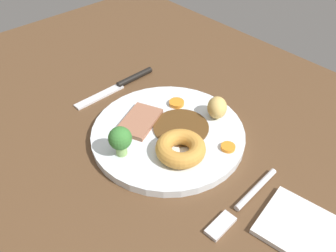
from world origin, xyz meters
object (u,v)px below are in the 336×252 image
(meat_slice_main, at_px, (141,120))
(broccoli_floret, at_px, (120,139))
(carrot_coin_back, at_px, (228,147))
(fork, at_px, (242,203))
(roast_potato_left, at_px, (217,107))
(yorkshire_pudding, at_px, (181,148))
(carrot_coin_front, at_px, (177,103))
(knife, at_px, (122,84))
(folded_napkin, at_px, (304,230))
(dinner_plate, at_px, (168,134))

(meat_slice_main, bearing_deg, broccoli_floret, 119.12)
(carrot_coin_back, relative_size, fork, 0.15)
(meat_slice_main, bearing_deg, roast_potato_left, -125.04)
(meat_slice_main, bearing_deg, fork, -179.47)
(roast_potato_left, bearing_deg, broccoli_floret, 78.34)
(broccoli_floret, bearing_deg, yorkshire_pudding, -132.92)
(carrot_coin_front, bearing_deg, yorkshire_pudding, 139.63)
(broccoli_floret, distance_m, fork, 0.20)
(meat_slice_main, relative_size, knife, 0.44)
(yorkshire_pudding, height_order, knife, yorkshire_pudding)
(folded_napkin, bearing_deg, meat_slice_main, 5.33)
(roast_potato_left, distance_m, fork, 0.18)
(roast_potato_left, height_order, broccoli_floret, broccoli_floret)
(dinner_plate, xyz_separation_m, meat_slice_main, (0.05, 0.02, 0.01))
(dinner_plate, height_order, folded_napkin, dinner_plate)
(meat_slice_main, distance_m, fork, 0.22)
(carrot_coin_front, bearing_deg, folded_napkin, 170.37)
(dinner_plate, bearing_deg, folded_napkin, -178.01)
(fork, relative_size, folded_napkin, 1.39)
(meat_slice_main, xyz_separation_m, folded_napkin, (-0.30, -0.03, -0.01))
(carrot_coin_back, distance_m, fork, 0.10)
(broccoli_floret, bearing_deg, fork, -158.40)
(yorkshire_pudding, distance_m, knife, 0.23)
(yorkshire_pudding, xyz_separation_m, carrot_coin_front, (0.10, -0.08, -0.01))
(yorkshire_pudding, bearing_deg, folded_napkin, -171.18)
(knife, bearing_deg, carrot_coin_front, 100.49)
(dinner_plate, xyz_separation_m, broccoli_floret, (0.01, 0.09, 0.04))
(yorkshire_pudding, bearing_deg, roast_potato_left, -77.02)
(broccoli_floret, bearing_deg, dinner_plate, -95.44)
(meat_slice_main, distance_m, folded_napkin, 0.30)
(dinner_plate, height_order, yorkshire_pudding, yorkshire_pudding)
(carrot_coin_back, bearing_deg, knife, 2.04)
(meat_slice_main, relative_size, roast_potato_left, 2.04)
(yorkshire_pudding, xyz_separation_m, carrot_coin_back, (-0.04, -0.06, -0.01))
(yorkshire_pudding, relative_size, broccoli_floret, 1.54)
(meat_slice_main, relative_size, fork, 0.54)
(carrot_coin_front, xyz_separation_m, broccoli_floret, (-0.03, 0.15, 0.03))
(dinner_plate, bearing_deg, yorkshire_pudding, 157.41)
(broccoli_floret, height_order, knife, broccoli_floret)
(roast_potato_left, distance_m, carrot_coin_front, 0.08)
(broccoli_floret, bearing_deg, carrot_coin_front, -77.19)
(dinner_plate, relative_size, fork, 1.67)
(dinner_plate, distance_m, meat_slice_main, 0.05)
(broccoli_floret, bearing_deg, folded_napkin, -159.56)
(meat_slice_main, relative_size, broccoli_floret, 1.62)
(dinner_plate, height_order, fork, dinner_plate)
(knife, bearing_deg, roast_potato_left, 104.45)
(yorkshire_pudding, distance_m, broccoli_floret, 0.09)
(dinner_plate, distance_m, fork, 0.17)
(meat_slice_main, bearing_deg, dinner_plate, -157.84)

